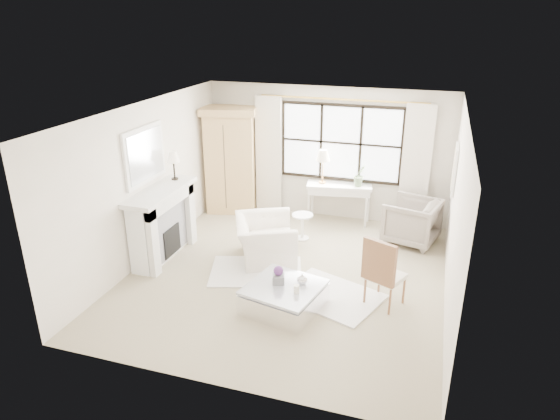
# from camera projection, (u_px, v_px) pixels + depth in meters

# --- Properties ---
(floor) EXTENTS (5.50, 5.50, 0.00)m
(floor) POSITION_uv_depth(u_px,v_px,m) (286.00, 275.00, 8.25)
(floor) COLOR tan
(floor) RESTS_ON ground
(ceiling) EXTENTS (5.50, 5.50, 0.00)m
(ceiling) POSITION_uv_depth(u_px,v_px,m) (287.00, 112.00, 7.24)
(ceiling) COLOR white
(ceiling) RESTS_ON ground
(wall_back) EXTENTS (5.00, 0.00, 5.00)m
(wall_back) POSITION_uv_depth(u_px,v_px,m) (326.00, 153.00, 10.18)
(wall_back) COLOR beige
(wall_back) RESTS_ON ground
(wall_front) EXTENTS (5.00, 0.00, 5.00)m
(wall_front) POSITION_uv_depth(u_px,v_px,m) (212.00, 285.00, 5.31)
(wall_front) COLOR beige
(wall_front) RESTS_ON ground
(wall_left) EXTENTS (0.00, 5.50, 5.50)m
(wall_left) POSITION_uv_depth(u_px,v_px,m) (146.00, 183.00, 8.45)
(wall_left) COLOR white
(wall_left) RESTS_ON ground
(wall_right) EXTENTS (0.00, 5.50, 5.50)m
(wall_right) POSITION_uv_depth(u_px,v_px,m) (456.00, 217.00, 7.04)
(wall_right) COLOR white
(wall_right) RESTS_ON ground
(window_pane) EXTENTS (2.40, 0.02, 1.50)m
(window_pane) POSITION_uv_depth(u_px,v_px,m) (341.00, 143.00, 9.98)
(window_pane) COLOR white
(window_pane) RESTS_ON wall_back
(window_frame) EXTENTS (2.50, 0.04, 1.50)m
(window_frame) POSITION_uv_depth(u_px,v_px,m) (341.00, 143.00, 9.97)
(window_frame) COLOR black
(window_frame) RESTS_ON wall_back
(curtain_rod) EXTENTS (3.30, 0.04, 0.04)m
(curtain_rod) POSITION_uv_depth(u_px,v_px,m) (342.00, 99.00, 9.60)
(curtain_rod) COLOR gold
(curtain_rod) RESTS_ON wall_back
(curtain_left) EXTENTS (0.55, 0.10, 2.47)m
(curtain_left) POSITION_uv_depth(u_px,v_px,m) (269.00, 155.00, 10.47)
(curtain_left) COLOR beige
(curtain_left) RESTS_ON ground
(curtain_right) EXTENTS (0.55, 0.10, 2.47)m
(curtain_right) POSITION_uv_depth(u_px,v_px,m) (416.00, 168.00, 9.62)
(curtain_right) COLOR silver
(curtain_right) RESTS_ON ground
(fireplace) EXTENTS (0.58, 1.66, 1.26)m
(fireplace) POSITION_uv_depth(u_px,v_px,m) (161.00, 222.00, 8.64)
(fireplace) COLOR white
(fireplace) RESTS_ON ground
(mirror_frame) EXTENTS (0.05, 1.15, 0.95)m
(mirror_frame) POSITION_uv_depth(u_px,v_px,m) (144.00, 155.00, 8.25)
(mirror_frame) COLOR white
(mirror_frame) RESTS_ON wall_left
(mirror_glass) EXTENTS (0.02, 1.00, 0.80)m
(mirror_glass) POSITION_uv_depth(u_px,v_px,m) (146.00, 155.00, 8.25)
(mirror_glass) COLOR silver
(mirror_glass) RESTS_ON wall_left
(art_frame) EXTENTS (0.04, 0.62, 0.82)m
(art_frame) POSITION_uv_depth(u_px,v_px,m) (455.00, 169.00, 8.48)
(art_frame) COLOR white
(art_frame) RESTS_ON wall_right
(art_canvas) EXTENTS (0.01, 0.52, 0.72)m
(art_canvas) POSITION_uv_depth(u_px,v_px,m) (453.00, 169.00, 8.48)
(art_canvas) COLOR #BAAD90
(art_canvas) RESTS_ON wall_right
(mantel_lamp) EXTENTS (0.22, 0.22, 0.51)m
(mantel_lamp) POSITION_uv_depth(u_px,v_px,m) (173.00, 158.00, 8.75)
(mantel_lamp) COLOR black
(mantel_lamp) RESTS_ON fireplace
(armoire) EXTENTS (1.26, 0.96, 2.24)m
(armoire) POSITION_uv_depth(u_px,v_px,m) (230.00, 160.00, 10.50)
(armoire) COLOR tan
(armoire) RESTS_ON floor
(console_table) EXTENTS (1.36, 0.66, 0.80)m
(console_table) POSITION_uv_depth(u_px,v_px,m) (338.00, 203.00, 10.21)
(console_table) COLOR silver
(console_table) RESTS_ON floor
(console_lamp) EXTENTS (0.28, 0.28, 0.69)m
(console_lamp) POSITION_uv_depth(u_px,v_px,m) (323.00, 156.00, 9.94)
(console_lamp) COLOR #C48C44
(console_lamp) RESTS_ON console_table
(orchid_plant) EXTENTS (0.32, 0.31, 0.45)m
(orchid_plant) POSITION_uv_depth(u_px,v_px,m) (360.00, 175.00, 9.88)
(orchid_plant) COLOR #5F7850
(orchid_plant) RESTS_ON console_table
(side_table) EXTENTS (0.40, 0.40, 0.51)m
(side_table) POSITION_uv_depth(u_px,v_px,m) (302.00, 223.00, 9.42)
(side_table) COLOR white
(side_table) RESTS_ON floor
(rug_left) EXTENTS (1.74, 1.45, 0.03)m
(rug_left) POSITION_uv_depth(u_px,v_px,m) (256.00, 271.00, 8.33)
(rug_left) COLOR silver
(rug_left) RESTS_ON floor
(rug_right) EXTENTS (1.72, 1.51, 0.03)m
(rug_right) POSITION_uv_depth(u_px,v_px,m) (331.00, 295.00, 7.63)
(rug_right) COLOR white
(rug_right) RESTS_ON floor
(club_armchair) EXTENTS (1.37, 1.44, 0.74)m
(club_armchair) POSITION_uv_depth(u_px,v_px,m) (265.00, 240.00, 8.65)
(club_armchair) COLOR white
(club_armchair) RESTS_ON floor
(wingback_chair) EXTENTS (1.11, 1.10, 0.84)m
(wingback_chair) POSITION_uv_depth(u_px,v_px,m) (411.00, 221.00, 9.27)
(wingback_chair) COLOR gray
(wingback_chair) RESTS_ON floor
(french_chair) EXTENTS (0.64, 0.64, 1.08)m
(french_chair) POSITION_uv_depth(u_px,v_px,m) (384.00, 286.00, 7.31)
(french_chair) COLOR #91603C
(french_chair) RESTS_ON floor
(coffee_table) EXTENTS (1.19, 1.19, 0.38)m
(coffee_table) POSITION_uv_depth(u_px,v_px,m) (284.00, 298.00, 7.25)
(coffee_table) COLOR white
(coffee_table) RESTS_ON floor
(planter_box) EXTENTS (0.22, 0.22, 0.13)m
(planter_box) POSITION_uv_depth(u_px,v_px,m) (278.00, 279.00, 7.23)
(planter_box) COLOR slate
(planter_box) RESTS_ON coffee_table
(planter_flowers) EXTENTS (0.14, 0.14, 0.14)m
(planter_flowers) POSITION_uv_depth(u_px,v_px,m) (278.00, 271.00, 7.18)
(planter_flowers) COLOR #5D2D72
(planter_flowers) RESTS_ON planter_box
(pillar_candle) EXTENTS (0.08, 0.08, 0.12)m
(pillar_candle) POSITION_uv_depth(u_px,v_px,m) (296.00, 289.00, 6.98)
(pillar_candle) COLOR white
(pillar_candle) RESTS_ON coffee_table
(coffee_vase) EXTENTS (0.17, 0.17, 0.16)m
(coffee_vase) POSITION_uv_depth(u_px,v_px,m) (302.00, 279.00, 7.21)
(coffee_vase) COLOR silver
(coffee_vase) RESTS_ON coffee_table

